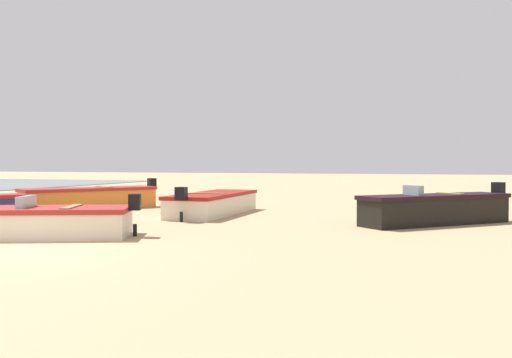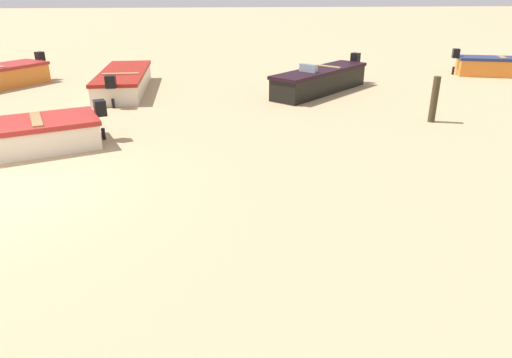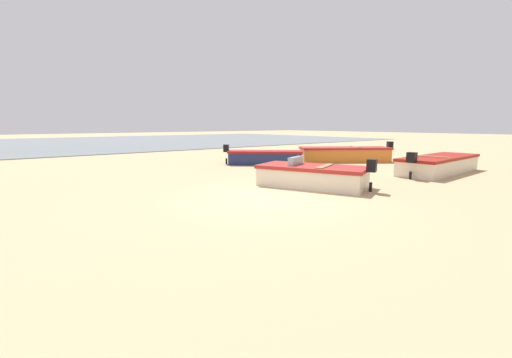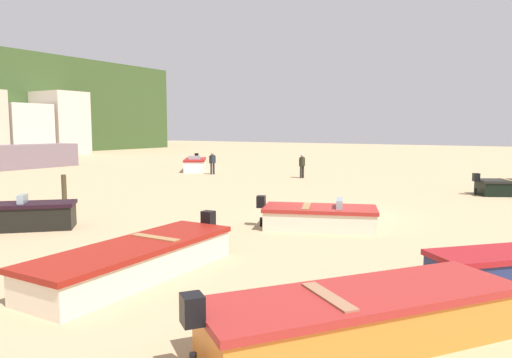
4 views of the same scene
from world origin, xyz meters
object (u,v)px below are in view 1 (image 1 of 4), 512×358
boat_cream_0 (213,203)px  boat_orange_1 (89,198)px  boat_cream_5 (53,221)px  boat_black_4 (436,209)px

boat_cream_0 → boat_orange_1: boat_orange_1 is taller
boat_orange_1 → boat_cream_5: size_ratio=1.24×
boat_orange_1 → boat_cream_0: bearing=-150.2°
boat_orange_1 → boat_cream_5: 8.49m
boat_black_4 → boat_cream_5: bearing=79.5°
boat_black_4 → boat_cream_5: 10.59m
boat_cream_0 → boat_black_4: 7.51m
boat_orange_1 → boat_black_4: 12.99m
boat_orange_1 → boat_black_4: (1.53, 12.90, 0.03)m
boat_cream_0 → boat_orange_1: size_ratio=1.10×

